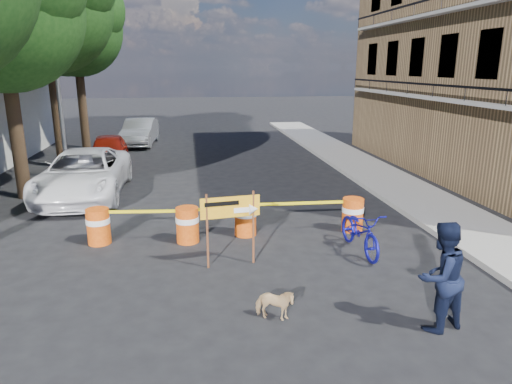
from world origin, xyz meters
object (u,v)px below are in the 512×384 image
object	(u,v)px
dog	(274,304)
suv_white	(84,174)
pedestrian	(441,276)
sedan_red	(109,150)
barrel_far_right	(353,214)
sedan_silver	(140,132)
barrel_mid_right	(245,218)
barrel_far_left	(98,225)
bicycle	(361,212)
barrel_mid_left	(187,224)
detour_sign	(237,212)

from	to	relation	value
dog	suv_white	distance (m)	10.02
pedestrian	sedan_red	size ratio (longest dim) A/B	0.47
barrel_far_right	sedan_silver	xyz separation A→B (m)	(-6.97, 15.32, 0.27)
barrel_mid_right	dog	world-z (taller)	barrel_mid_right
sedan_silver	barrel_far_left	bearing A→B (deg)	-84.11
bicycle	sedan_red	bearing A→B (deg)	120.03
barrel_mid_left	sedan_red	xyz separation A→B (m)	(-3.44, 9.91, 0.22)
barrel_mid_right	detour_sign	distance (m)	2.02
pedestrian	barrel_mid_right	bearing A→B (deg)	-79.23
detour_sign	bicycle	size ratio (longest dim) A/B	0.84
suv_white	sedan_red	xyz separation A→B (m)	(0.00, 5.14, -0.10)
barrel_far_left	suv_white	distance (m)	4.73
bicycle	detour_sign	bearing A→B (deg)	-177.90
dog	barrel_mid_left	bearing A→B (deg)	41.87
dog	suv_white	size ratio (longest dim) A/B	0.12
barrel_mid_left	barrel_far_right	xyz separation A→B (m)	(4.38, 0.18, 0.00)
barrel_far_right	detour_sign	bearing A→B (deg)	-152.14
barrel_far_left	sedan_red	bearing A→B (deg)	97.37
barrel_far_left	sedan_silver	size ratio (longest dim) A/B	0.20
pedestrian	barrel_far_left	bearing A→B (deg)	-54.87
detour_sign	bicycle	bearing A→B (deg)	-1.05
detour_sign	suv_white	bearing A→B (deg)	118.68
barrel_mid_left	barrel_mid_right	size ratio (longest dim) A/B	1.00
barrel_mid_left	bicycle	size ratio (longest dim) A/B	0.45
barrel_far_left	sedan_silver	xyz separation A→B (m)	(-0.40, 15.28, 0.27)
bicycle	pedestrian	bearing A→B (deg)	-92.46
barrel_mid_left	barrel_far_right	world-z (taller)	same
sedan_silver	sedan_red	bearing A→B (deg)	-94.29
bicycle	sedan_silver	xyz separation A→B (m)	(-6.63, 16.75, -0.26)
barrel_far_left	barrel_far_right	size ratio (longest dim) A/B	1.00
suv_white	detour_sign	bearing A→B (deg)	-54.35
barrel_mid_left	sedan_red	distance (m)	10.49
barrel_far_left	dog	bearing A→B (deg)	-48.70
barrel_mid_left	detour_sign	bearing A→B (deg)	-54.72
sedan_silver	pedestrian	bearing A→B (deg)	-67.15
barrel_far_right	bicycle	bearing A→B (deg)	-103.30
barrel_mid_right	suv_white	world-z (taller)	suv_white
barrel_far_left	suv_white	xyz separation A→B (m)	(-1.25, 4.55, 0.31)
sedan_silver	suv_white	bearing A→B (deg)	-90.16
barrel_far_right	detour_sign	size ratio (longest dim) A/B	0.54
pedestrian	barrel_far_right	bearing A→B (deg)	-110.62
sedan_red	barrel_far_left	bearing A→B (deg)	-88.20
pedestrian	suv_white	distance (m)	12.04
bicycle	barrel_mid_left	bearing A→B (deg)	159.01
detour_sign	barrel_far_left	bearing A→B (deg)	144.66
barrel_mid_right	pedestrian	size ratio (longest dim) A/B	0.48
detour_sign	sedan_red	world-z (taller)	detour_sign
dog	sedan_red	distance (m)	14.71
barrel_far_left	barrel_mid_right	distance (m)	3.69
suv_white	sedan_silver	bearing A→B (deg)	85.45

